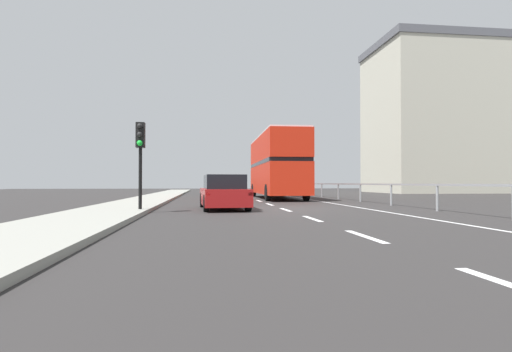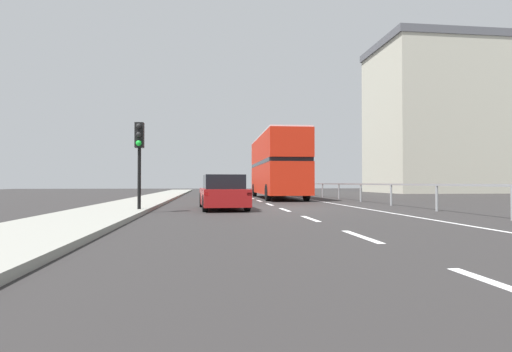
{
  "view_description": "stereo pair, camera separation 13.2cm",
  "coord_description": "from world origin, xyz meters",
  "px_view_note": "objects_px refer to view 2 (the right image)",
  "views": [
    {
      "loc": [
        -3.18,
        -16.78,
        1.07
      ],
      "look_at": [
        -0.48,
        4.65,
        1.44
      ],
      "focal_mm": 28.37,
      "sensor_mm": 36.0,
      "label": 1
    },
    {
      "loc": [
        -3.05,
        -16.79,
        1.07
      ],
      "look_at": [
        -0.48,
        4.65,
        1.44
      ],
      "focal_mm": 28.37,
      "sensor_mm": 36.0,
      "label": 2
    }
  ],
  "objects_px": {
    "traffic_signal_pole": "(139,144)",
    "sedan_car_ahead": "(218,187)",
    "double_decker_bus_red": "(277,165)",
    "hatchback_car_near": "(223,193)"
  },
  "relations": [
    {
      "from": "traffic_signal_pole",
      "to": "sedan_car_ahead",
      "type": "bearing_deg",
      "value": 81.79
    },
    {
      "from": "double_decker_bus_red",
      "to": "hatchback_car_near",
      "type": "height_order",
      "value": "double_decker_bus_red"
    },
    {
      "from": "hatchback_car_near",
      "to": "sedan_car_ahead",
      "type": "height_order",
      "value": "sedan_car_ahead"
    },
    {
      "from": "traffic_signal_pole",
      "to": "hatchback_car_near",
      "type": "bearing_deg",
      "value": 30.11
    },
    {
      "from": "double_decker_bus_red",
      "to": "sedan_car_ahead",
      "type": "relative_size",
      "value": 2.47
    },
    {
      "from": "double_decker_bus_red",
      "to": "traffic_signal_pole",
      "type": "bearing_deg",
      "value": -118.59
    },
    {
      "from": "double_decker_bus_red",
      "to": "sedan_car_ahead",
      "type": "distance_m",
      "value": 11.72
    },
    {
      "from": "double_decker_bus_red",
      "to": "sedan_car_ahead",
      "type": "height_order",
      "value": "double_decker_bus_red"
    },
    {
      "from": "sedan_car_ahead",
      "to": "double_decker_bus_red",
      "type": "bearing_deg",
      "value": -71.89
    },
    {
      "from": "traffic_signal_pole",
      "to": "sedan_car_ahead",
      "type": "height_order",
      "value": "traffic_signal_pole"
    }
  ]
}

